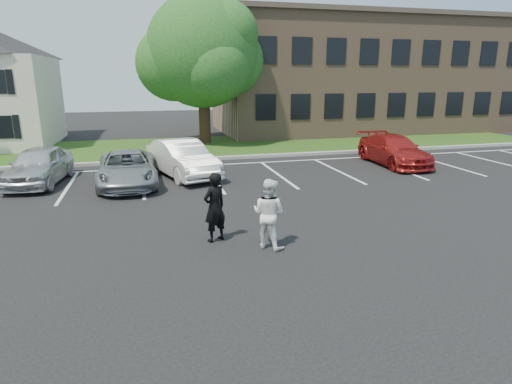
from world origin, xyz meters
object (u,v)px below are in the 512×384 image
at_px(car_silver_minivan, 127,168).
at_px(tree, 204,54).
at_px(car_red_compact, 394,150).
at_px(office_building, 362,75).
at_px(man_white_shirt, 269,214).
at_px(car_white_sedan, 182,159).
at_px(car_silver_west, 39,165).
at_px(man_black_suit, 215,207).

bearing_deg(car_silver_minivan, tree, 64.10).
bearing_deg(car_red_compact, office_building, 70.31).
bearing_deg(car_red_compact, tree, 133.13).
xyz_separation_m(man_white_shirt, car_white_sedan, (-1.33, 8.35, -0.11)).
height_order(man_white_shirt, car_white_sedan, man_white_shirt).
distance_m(car_silver_minivan, car_red_compact, 12.19).
xyz_separation_m(office_building, car_red_compact, (-5.23, -13.31, -3.47)).
xyz_separation_m(tree, car_silver_minivan, (-4.46, -9.68, -4.70)).
xyz_separation_m(car_silver_west, car_white_sedan, (5.52, -0.09, 0.03)).
height_order(tree, car_white_sedan, tree).
xyz_separation_m(office_building, car_white_sedan, (-15.18, -13.29, -3.40)).
height_order(man_black_suit, man_white_shirt, man_black_suit).
bearing_deg(car_red_compact, car_silver_west, -178.64).
xyz_separation_m(car_silver_west, car_red_compact, (15.47, -0.11, -0.04)).
distance_m(office_building, car_red_compact, 14.72).
relative_size(tree, man_white_shirt, 5.06).
relative_size(office_building, man_white_shirt, 12.88).
distance_m(office_building, car_silver_west, 24.79).
bearing_deg(car_white_sedan, car_silver_west, 161.55).
relative_size(tree, car_silver_minivan, 1.88).
distance_m(man_black_suit, car_red_compact, 12.41).
bearing_deg(car_silver_west, car_white_sedan, 6.10).
distance_m(office_building, car_white_sedan, 20.46).
xyz_separation_m(office_building, tree, (-12.92, -4.58, 1.19)).
bearing_deg(car_silver_minivan, car_white_sedan, 22.48).
xyz_separation_m(tree, car_silver_west, (-7.78, -8.62, -4.62)).
relative_size(car_silver_west, car_white_sedan, 0.93).
bearing_deg(office_building, car_white_sedan, -138.79).
bearing_deg(office_building, tree, -160.49).
height_order(tree, car_red_compact, tree).
relative_size(office_building, car_silver_west, 5.22).
bearing_deg(tree, office_building, 19.51).
height_order(tree, man_white_shirt, tree).
bearing_deg(office_building, car_silver_minivan, -140.64).
height_order(office_building, man_black_suit, office_building).
bearing_deg(car_red_compact, man_white_shirt, -134.21).
xyz_separation_m(man_black_suit, man_white_shirt, (1.20, -0.75, -0.03)).
bearing_deg(car_white_sedan, office_building, 23.70).
distance_m(man_white_shirt, car_white_sedan, 8.46).
height_order(man_black_suit, car_silver_west, man_black_suit).
height_order(man_black_suit, car_white_sedan, man_black_suit).
bearing_deg(man_white_shirt, car_silver_west, -6.03).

